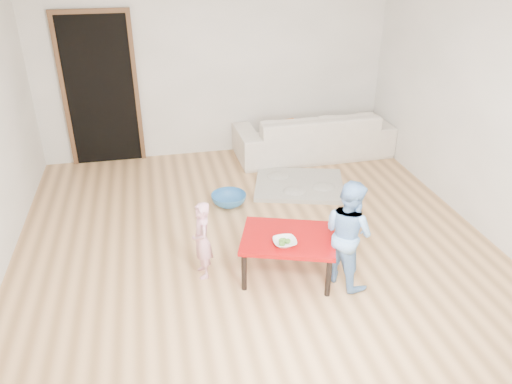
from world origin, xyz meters
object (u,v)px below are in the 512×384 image
object	(u,v)px
child_pink	(202,240)
basin	(229,199)
child_blue	(348,233)
bowl	(285,242)
sofa	(313,134)
red_table	(288,256)

from	to	relation	value
child_pink	basin	size ratio (longest dim) A/B	1.82
child_blue	basin	world-z (taller)	child_blue
child_pink	bowl	bearing A→B (deg)	62.20
sofa	basin	xyz separation A→B (m)	(-1.48, -1.27, -0.26)
red_table	bowl	distance (m)	0.28
red_table	child_blue	world-z (taller)	child_blue
child_pink	red_table	bearing A→B (deg)	72.51
red_table	sofa	bearing A→B (deg)	67.43
child_blue	child_pink	bearing A→B (deg)	49.56
child_pink	child_blue	distance (m)	1.36
sofa	child_blue	distance (m)	3.07
red_table	bowl	xyz separation A→B (m)	(-0.07, -0.13, 0.24)
basin	child_blue	bearing A→B (deg)	-64.31
bowl	basin	world-z (taller)	bowl
child_pink	basin	xyz separation A→B (m)	(0.47, 1.35, -0.32)
sofa	child_blue	bearing A→B (deg)	76.21
sofa	bowl	bearing A→B (deg)	65.63
bowl	child_pink	size ratio (longest dim) A/B	0.27
bowl	child_blue	size ratio (longest dim) A/B	0.20
sofa	red_table	size ratio (longest dim) A/B	2.61
bowl	basin	xyz separation A→B (m)	(-0.25, 1.65, -0.39)
sofa	bowl	world-z (taller)	sofa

